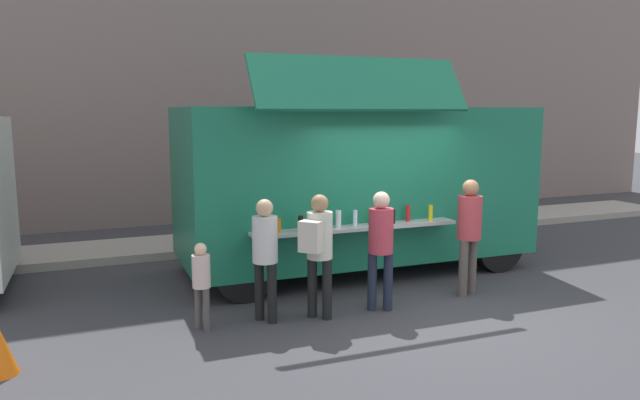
% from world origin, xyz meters
% --- Properties ---
extents(ground_plane, '(60.00, 60.00, 0.00)m').
position_xyz_m(ground_plane, '(0.00, 0.00, 0.00)').
color(ground_plane, '#38383D').
extents(curb_strip, '(28.00, 1.60, 0.15)m').
position_xyz_m(curb_strip, '(-3.94, 5.15, 0.07)').
color(curb_strip, '#9E998E').
rests_on(curb_strip, ground).
extents(building_behind, '(32.00, 2.40, 10.67)m').
position_xyz_m(building_behind, '(-2.94, 9.05, 5.33)').
color(building_behind, slate).
rests_on(building_behind, ground).
extents(food_truck_main, '(5.84, 2.98, 3.47)m').
position_xyz_m(food_truck_main, '(0.06, 2.53, 1.51)').
color(food_truck_main, '#186D4E').
rests_on(food_truck_main, ground).
extents(trash_bin, '(0.60, 0.60, 0.92)m').
position_xyz_m(trash_bin, '(4.40, 4.85, 0.46)').
color(trash_bin, '#2E6335').
rests_on(trash_bin, ground).
extents(customer_front_ordering, '(0.33, 0.33, 1.64)m').
position_xyz_m(customer_front_ordering, '(-0.56, 0.46, 0.98)').
color(customer_front_ordering, '#1D2436').
rests_on(customer_front_ordering, ground).
extents(customer_mid_with_backpack, '(0.52, 0.50, 1.64)m').
position_xyz_m(customer_mid_with_backpack, '(-1.46, 0.46, 1.01)').
color(customer_mid_with_backpack, black).
rests_on(customer_mid_with_backpack, ground).
extents(customer_rear_waiting, '(0.33, 0.33, 1.60)m').
position_xyz_m(customer_rear_waiting, '(-2.13, 0.64, 0.96)').
color(customer_rear_waiting, black).
rests_on(customer_rear_waiting, ground).
extents(customer_extra_browsing, '(0.35, 0.35, 1.72)m').
position_xyz_m(customer_extra_browsing, '(0.96, 0.58, 1.03)').
color(customer_extra_browsing, '#4F4741').
rests_on(customer_extra_browsing, ground).
extents(child_near_queue, '(0.22, 0.22, 1.10)m').
position_xyz_m(child_near_queue, '(-2.94, 0.66, 0.66)').
color(child_near_queue, '#4D4645').
rests_on(child_near_queue, ground).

